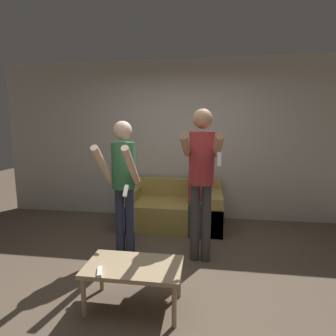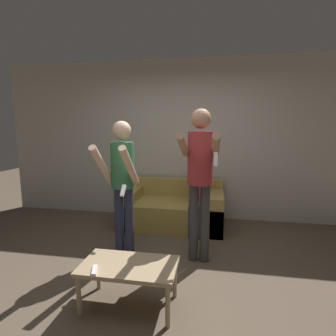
{
  "view_description": "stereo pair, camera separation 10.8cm",
  "coord_description": "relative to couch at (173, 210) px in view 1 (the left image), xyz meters",
  "views": [
    {
      "loc": [
        0.41,
        -2.43,
        1.57
      ],
      "look_at": [
        -0.08,
        1.06,
        1.03
      ],
      "focal_mm": 28.0,
      "sensor_mm": 36.0,
      "label": 1
    },
    {
      "loc": [
        0.52,
        -2.41,
        1.57
      ],
      "look_at": [
        -0.08,
        1.06,
        1.03
      ],
      "focal_mm": 28.0,
      "sensor_mm": 36.0,
      "label": 2
    }
  ],
  "objects": [
    {
      "name": "couch",
      "position": [
        0.0,
        0.0,
        0.0
      ],
      "size": [
        1.55,
        0.87,
        0.71
      ],
      "color": "#AD9347",
      "rests_on": "ground_plane"
    },
    {
      "name": "coffee_table",
      "position": [
        -0.1,
        -2.0,
        0.09
      ],
      "size": [
        0.84,
        0.46,
        0.4
      ],
      "color": "tan",
      "rests_on": "ground_plane"
    },
    {
      "name": "ground_plane",
      "position": [
        0.08,
        -1.62,
        -0.26
      ],
      "size": [
        14.0,
        14.0,
        0.0
      ],
      "primitive_type": "plane",
      "color": "brown"
    },
    {
      "name": "person_seated",
      "position": [
        0.39,
        -0.2,
        0.37
      ],
      "size": [
        0.27,
        0.51,
        1.16
      ],
      "color": "#383838",
      "rests_on": "ground_plane"
    },
    {
      "name": "person_standing_right",
      "position": [
        0.46,
        -1.1,
        0.85
      ],
      "size": [
        0.41,
        0.74,
        1.78
      ],
      "color": "#383838",
      "rests_on": "ground_plane"
    },
    {
      "name": "remote_on_table",
      "position": [
        -0.34,
        -2.17,
        0.15
      ],
      "size": [
        0.08,
        0.15,
        0.02
      ],
      "color": "white",
      "rests_on": "coffee_table"
    },
    {
      "name": "wall_back",
      "position": [
        0.08,
        0.47,
        1.09
      ],
      "size": [
        6.4,
        0.06,
        2.7
      ],
      "color": "#B7B2A8",
      "rests_on": "ground_plane"
    },
    {
      "name": "person_standing_left",
      "position": [
        -0.46,
        -1.1,
        0.75
      ],
      "size": [
        0.4,
        0.65,
        1.65
      ],
      "color": "#282D47",
      "rests_on": "ground_plane"
    }
  ]
}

